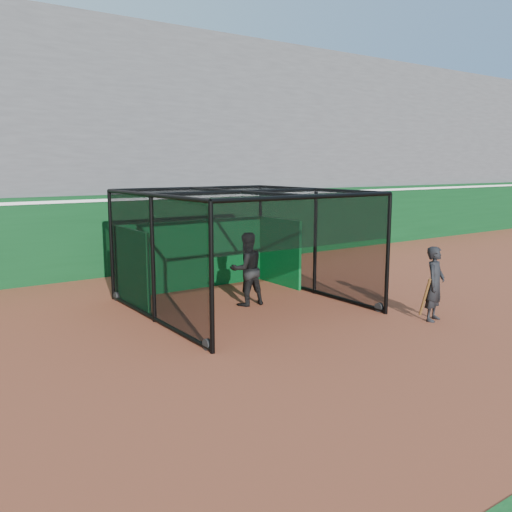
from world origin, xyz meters
TOP-DOWN VIEW (x-y plane):
  - ground at (0.00, 0.00)m, footprint 120.00×120.00m
  - outfield_wall at (0.00, 8.50)m, footprint 50.00×0.50m
  - grandstand at (0.00, 12.27)m, footprint 50.00×7.85m
  - batting_cage at (0.90, 3.01)m, footprint 4.71×5.06m
  - batter at (1.05, 3.03)m, footprint 0.92×0.75m
  - on_deck_player at (3.66, -0.45)m, footprint 0.70×0.57m

SIDE VIEW (x-z plane):
  - ground at x=0.00m, z-range 0.00..0.00m
  - on_deck_player at x=3.66m, z-range 0.00..1.64m
  - batter at x=1.05m, z-range 0.00..1.79m
  - outfield_wall at x=0.00m, z-range 0.04..2.54m
  - batting_cage at x=0.90m, z-range 0.00..2.76m
  - grandstand at x=0.00m, z-range 0.00..8.95m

